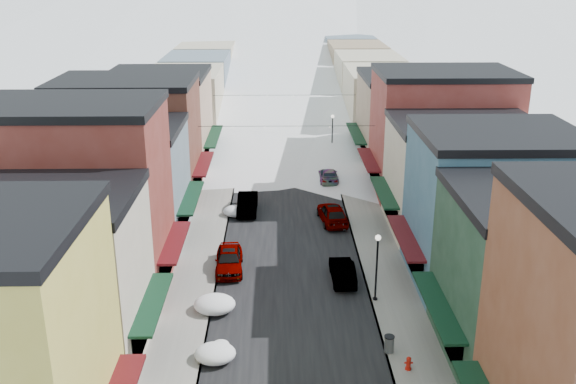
{
  "coord_description": "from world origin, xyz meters",
  "views": [
    {
      "loc": [
        -0.88,
        -17.94,
        20.24
      ],
      "look_at": [
        0.0,
        32.68,
        2.31
      ],
      "focal_mm": 40.0,
      "sensor_mm": 36.0,
      "label": 1
    }
  ],
  "objects_px": {
    "car_green_sedan": "(343,271)",
    "trash_can": "(389,344)",
    "car_dark_hatch": "(247,203)",
    "fire_hydrant": "(409,364)",
    "streetlamp_near": "(377,259)",
    "car_silver_sedan": "(229,260)"
  },
  "relations": [
    {
      "from": "trash_can",
      "to": "car_silver_sedan",
      "type": "bearing_deg",
      "value": 132.07
    },
    {
      "from": "car_silver_sedan",
      "to": "fire_hydrant",
      "type": "bearing_deg",
      "value": -52.62
    },
    {
      "from": "car_dark_hatch",
      "to": "fire_hydrant",
      "type": "distance_m",
      "value": 25.25
    },
    {
      "from": "car_dark_hatch",
      "to": "fire_hydrant",
      "type": "xyz_separation_m",
      "value": [
        9.46,
        -23.41,
        -0.29
      ]
    },
    {
      "from": "car_silver_sedan",
      "to": "car_dark_hatch",
      "type": "relative_size",
      "value": 0.99
    },
    {
      "from": "car_green_sedan",
      "to": "trash_can",
      "type": "relative_size",
      "value": 4.4
    },
    {
      "from": "streetlamp_near",
      "to": "car_silver_sedan",
      "type": "bearing_deg",
      "value": 154.02
    },
    {
      "from": "car_dark_hatch",
      "to": "fire_hydrant",
      "type": "height_order",
      "value": "car_dark_hatch"
    },
    {
      "from": "trash_can",
      "to": "fire_hydrant",
      "type": "bearing_deg",
      "value": -65.43
    },
    {
      "from": "car_green_sedan",
      "to": "streetlamp_near",
      "type": "relative_size",
      "value": 0.96
    },
    {
      "from": "car_silver_sedan",
      "to": "fire_hydrant",
      "type": "height_order",
      "value": "car_silver_sedan"
    },
    {
      "from": "fire_hydrant",
      "to": "streetlamp_near",
      "type": "relative_size",
      "value": 0.17
    },
    {
      "from": "car_green_sedan",
      "to": "trash_can",
      "type": "distance_m",
      "value": 8.96
    },
    {
      "from": "fire_hydrant",
      "to": "streetlamp_near",
      "type": "xyz_separation_m",
      "value": [
        -0.66,
        7.5,
        2.47
      ]
    },
    {
      "from": "car_green_sedan",
      "to": "trash_can",
      "type": "height_order",
      "value": "car_green_sedan"
    },
    {
      "from": "fire_hydrant",
      "to": "trash_can",
      "type": "xyz_separation_m",
      "value": [
        -0.76,
        1.66,
        0.15
      ]
    },
    {
      "from": "fire_hydrant",
      "to": "trash_can",
      "type": "distance_m",
      "value": 1.83
    },
    {
      "from": "car_dark_hatch",
      "to": "trash_can",
      "type": "distance_m",
      "value": 23.43
    },
    {
      "from": "streetlamp_near",
      "to": "car_green_sedan",
      "type": "bearing_deg",
      "value": 121.33
    },
    {
      "from": "car_silver_sedan",
      "to": "car_dark_hatch",
      "type": "height_order",
      "value": "car_silver_sedan"
    },
    {
      "from": "streetlamp_near",
      "to": "car_dark_hatch",
      "type": "bearing_deg",
      "value": 118.95
    },
    {
      "from": "car_silver_sedan",
      "to": "streetlamp_near",
      "type": "xyz_separation_m",
      "value": [
        9.6,
        -4.68,
        2.17
      ]
    }
  ]
}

